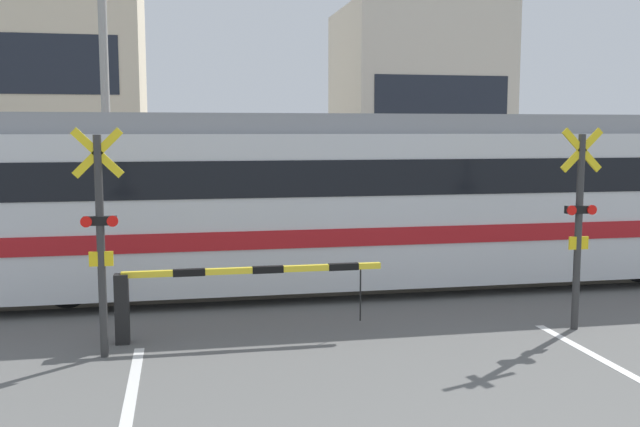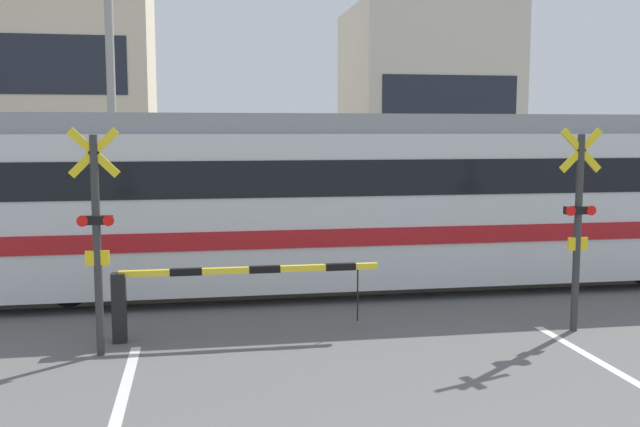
{
  "view_description": "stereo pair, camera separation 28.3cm",
  "coord_description": "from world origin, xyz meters",
  "px_view_note": "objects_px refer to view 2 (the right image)",
  "views": [
    {
      "loc": [
        -2.47,
        -3.42,
        3.1
      ],
      "look_at": [
        0.0,
        9.14,
        1.6
      ],
      "focal_mm": 40.0,
      "sensor_mm": 36.0,
      "label": 1
    },
    {
      "loc": [
        -2.19,
        -3.47,
        3.1
      ],
      "look_at": [
        0.0,
        9.14,
        1.6
      ],
      "focal_mm": 40.0,
      "sensor_mm": 36.0,
      "label": 2
    }
  ],
  "objects_px": {
    "crossing_barrier_far": "(384,226)",
    "pedestrian": "(286,207)",
    "crossing_signal_right": "(578,220)",
    "crossing_signal_left": "(97,232)",
    "commuter_train": "(368,196)",
    "crossing_barrier_near": "(193,287)"
  },
  "relations": [
    {
      "from": "commuter_train",
      "to": "crossing_barrier_near",
      "type": "distance_m",
      "value": 4.71
    },
    {
      "from": "crossing_barrier_near",
      "to": "crossing_signal_right",
      "type": "bearing_deg",
      "value": -5.68
    },
    {
      "from": "crossing_barrier_near",
      "to": "crossing_barrier_far",
      "type": "bearing_deg",
      "value": 53.14
    },
    {
      "from": "crossing_signal_left",
      "to": "pedestrian",
      "type": "height_order",
      "value": "crossing_signal_left"
    },
    {
      "from": "crossing_barrier_far",
      "to": "pedestrian",
      "type": "height_order",
      "value": "pedestrian"
    },
    {
      "from": "crossing_barrier_far",
      "to": "crossing_signal_right",
      "type": "relative_size",
      "value": 1.27
    },
    {
      "from": "commuter_train",
      "to": "crossing_barrier_near",
      "type": "height_order",
      "value": "commuter_train"
    },
    {
      "from": "commuter_train",
      "to": "crossing_signal_left",
      "type": "bearing_deg",
      "value": -141.89
    },
    {
      "from": "crossing_signal_left",
      "to": "pedestrian",
      "type": "distance_m",
      "value": 10.28
    },
    {
      "from": "crossing_barrier_far",
      "to": "crossing_signal_right",
      "type": "distance_m",
      "value": 6.82
    },
    {
      "from": "crossing_signal_left",
      "to": "pedestrian",
      "type": "relative_size",
      "value": 1.82
    },
    {
      "from": "commuter_train",
      "to": "crossing_signal_right",
      "type": "xyz_separation_m",
      "value": [
        2.41,
        -3.67,
        -0.09
      ]
    },
    {
      "from": "crossing_barrier_far",
      "to": "pedestrian",
      "type": "xyz_separation_m",
      "value": [
        -2.04,
        2.9,
        0.21
      ]
    },
    {
      "from": "crossing_signal_left",
      "to": "crossing_signal_right",
      "type": "height_order",
      "value": "same"
    },
    {
      "from": "commuter_train",
      "to": "crossing_signal_right",
      "type": "relative_size",
      "value": 5.75
    },
    {
      "from": "crossing_barrier_far",
      "to": "crossing_signal_right",
      "type": "xyz_separation_m",
      "value": [
        1.28,
        -6.63,
        0.95
      ]
    },
    {
      "from": "crossing_barrier_far",
      "to": "crossing_signal_left",
      "type": "height_order",
      "value": "crossing_signal_left"
    },
    {
      "from": "pedestrian",
      "to": "commuter_train",
      "type": "bearing_deg",
      "value": -81.23
    },
    {
      "from": "crossing_signal_right",
      "to": "pedestrian",
      "type": "relative_size",
      "value": 1.82
    },
    {
      "from": "crossing_barrier_near",
      "to": "pedestrian",
      "type": "relative_size",
      "value": 2.32
    },
    {
      "from": "crossing_barrier_near",
      "to": "crossing_signal_right",
      "type": "relative_size",
      "value": 1.27
    },
    {
      "from": "crossing_barrier_far",
      "to": "pedestrian",
      "type": "distance_m",
      "value": 3.55
    }
  ]
}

